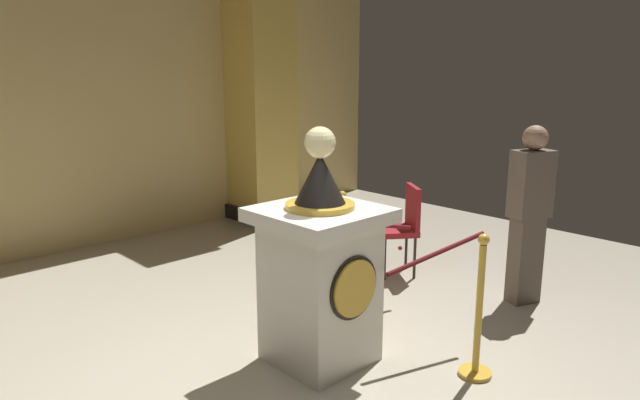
{
  "coord_description": "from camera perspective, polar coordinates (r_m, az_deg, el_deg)",
  "views": [
    {
      "loc": [
        -2.46,
        -2.67,
        2.17
      ],
      "look_at": [
        0.31,
        0.22,
        1.24
      ],
      "focal_mm": 32.31,
      "sensor_mm": 36.0,
      "label": 1
    }
  ],
  "objects": [
    {
      "name": "stanchion_near",
      "position": [
        4.32,
        15.37,
        -12.04
      ],
      "size": [
        0.24,
        0.24,
        1.06
      ],
      "color": "gold",
      "rests_on": "ground_plane"
    },
    {
      "name": "bystander_guest",
      "position": [
        5.6,
        20.01,
        -1.01
      ],
      "size": [
        0.41,
        0.33,
        1.67
      ],
      "color": "brown",
      "rests_on": "ground_plane"
    },
    {
      "name": "ground_plane",
      "position": [
        4.22,
        -0.99,
        -17.84
      ],
      "size": [
        10.19,
        10.19,
        0.0
      ],
      "primitive_type": "plane",
      "color": "#B2A893"
    },
    {
      "name": "velvet_rope",
      "position": [
        4.82,
        7.97,
        -3.74
      ],
      "size": [
        1.14,
        1.16,
        0.22
      ],
      "color": "#591419"
    },
    {
      "name": "column_right",
      "position": [
        8.35,
        -5.99,
        10.61
      ],
      "size": [
        0.92,
        0.92,
        3.68
      ],
      "color": "black",
      "rests_on": "ground_plane"
    },
    {
      "name": "cafe_table",
      "position": [
        5.83,
        3.03,
        -3.66
      ],
      "size": [
        0.61,
        0.61,
        0.77
      ],
      "color": "#332D28",
      "rests_on": "ground_plane"
    },
    {
      "name": "back_wall",
      "position": [
        7.42,
        -24.77,
        9.91
      ],
      "size": [
        10.19,
        0.16,
        3.83
      ],
      "primitive_type": "cube",
      "color": "tan",
      "rests_on": "ground_plane"
    },
    {
      "name": "pedestal_clock",
      "position": [
        4.26,
        0.04,
        -7.07
      ],
      "size": [
        0.84,
        0.84,
        1.77
      ],
      "color": "silver",
      "rests_on": "ground_plane"
    },
    {
      "name": "stanchion_far",
      "position": [
        5.67,
        2.17,
        -5.63
      ],
      "size": [
        0.24,
        0.24,
        1.01
      ],
      "color": "gold",
      "rests_on": "ground_plane"
    },
    {
      "name": "cafe_chair_red",
      "position": [
        6.13,
        8.29,
        -2.17
      ],
      "size": [
        0.56,
        0.56,
        0.96
      ],
      "color": "black",
      "rests_on": "ground_plane"
    }
  ]
}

